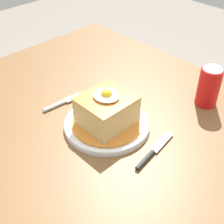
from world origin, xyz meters
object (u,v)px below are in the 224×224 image
knife (150,154)px  main_plate (107,124)px  fork (60,103)px  soda_can (209,87)px

knife → main_plate: bearing=179.5°
main_plate → fork: size_ratio=1.71×
main_plate → knife: 0.16m
main_plate → soda_can: 0.33m
fork → soda_can: size_ratio=1.14×
fork → knife: 0.34m
knife → fork: bearing=-174.6°
fork → soda_can: soda_can is taller
main_plate → fork: bearing=-169.2°
main_plate → fork: 0.18m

